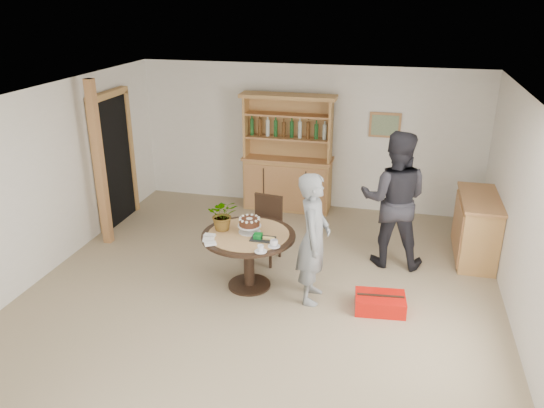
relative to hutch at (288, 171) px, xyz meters
The scene contains 17 objects.
ground 3.33m from the hutch, 84.71° to the right, with size 7.00×7.00×0.00m, color tan.
room_shell 3.41m from the hutch, 84.65° to the right, with size 6.04×7.04×2.52m.
doorway 2.94m from the hutch, 154.78° to the right, with size 0.13×1.10×2.18m.
pine_post 3.20m from the hutch, 139.62° to the right, with size 0.12×0.12×2.50m, color #AB7548.
hutch is the anchor object (origin of this frame).
sideboard 3.29m from the hutch, 22.21° to the right, with size 0.54×1.26×0.94m.
dining_table 2.81m from the hutch, 88.05° to the right, with size 1.20×1.20×0.76m.
dining_chair 1.99m from the hutch, 86.91° to the right, with size 0.48×0.48×0.95m.
birthday_cake 2.77m from the hutch, 88.02° to the right, with size 0.30×0.30×0.20m.
flower_vase 2.78m from the hutch, 95.28° to the right, with size 0.38×0.33×0.42m, color #3F7233.
gift_tray 2.95m from the hutch, 83.97° to the right, with size 0.30×0.20×0.08m.
coffee_cup_a 3.13m from the hutch, 80.88° to the right, with size 0.15×0.15×0.09m.
coffee_cup_b 3.28m from the hutch, 83.43° to the right, with size 0.15×0.15×0.08m.
napkins 3.14m from the hutch, 95.76° to the right, with size 0.24×0.33×0.03m.
teen_boy 3.06m from the hutch, 71.99° to the right, with size 0.61×0.40×1.66m, color slate.
adult_person 2.52m from the hutch, 42.35° to the right, with size 0.94×0.73×1.93m, color black.
red_suitcase 3.53m from the hutch, 58.94° to the right, with size 0.64×0.46×0.21m.
Camera 1 is at (1.54, -5.42, 3.60)m, focal length 35.00 mm.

